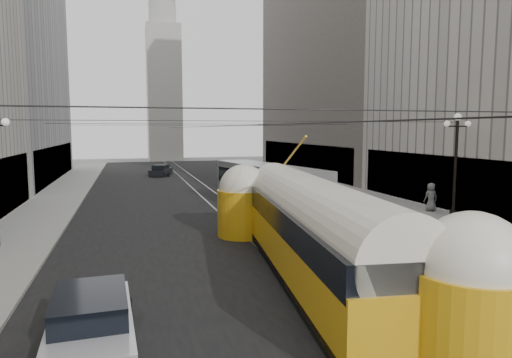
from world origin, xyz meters
TOP-DOWN VIEW (x-y plane):
  - road at (0.00, 32.50)m, footprint 20.00×85.00m
  - sidewalk_left at (-12.00, 36.00)m, footprint 4.00×72.00m
  - sidewalk_right at (12.00, 36.00)m, footprint 4.00×72.00m
  - rail_left at (-0.75, 32.50)m, footprint 0.12×85.00m
  - rail_right at (0.75, 32.50)m, footprint 0.12×85.00m
  - building_right_far at (20.00, 48.00)m, footprint 12.60×32.60m
  - distant_tower at (0.00, 80.00)m, footprint 6.00×6.00m
  - lamppost_right_mid at (12.60, 18.00)m, footprint 1.86×0.44m
  - catenary at (0.12, 31.49)m, footprint 25.00×72.00m
  - streetcar at (0.06, 10.27)m, footprint 4.40×17.32m
  - city_bus at (2.81, 24.72)m, footprint 4.95×12.58m
  - sedan_silver at (-7.50, 6.38)m, footprint 2.20×4.90m
  - sedan_white_far at (4.86, 45.49)m, footprint 2.95×4.68m
  - sedan_dark_far at (-2.82, 50.31)m, footprint 3.10×4.52m
  - pedestrian_sidewalk_right at (12.80, 20.46)m, footprint 0.96×0.62m

SIDE VIEW (x-z plane):
  - road at x=0.00m, z-range -0.01..0.01m
  - rail_left at x=-0.75m, z-range -0.02..0.02m
  - rail_right at x=0.75m, z-range -0.02..0.02m
  - sidewalk_left at x=-12.00m, z-range 0.00..0.15m
  - sidewalk_right at x=12.00m, z-range 0.00..0.15m
  - sedan_dark_far at x=-2.82m, z-range -0.06..1.26m
  - sedan_white_far at x=4.86m, z-range -0.06..1.31m
  - sedan_silver at x=-7.50m, z-range -0.07..1.45m
  - pedestrian_sidewalk_right at x=12.80m, z-range 0.15..2.04m
  - city_bus at x=2.81m, z-range 0.15..3.25m
  - streetcar at x=0.06m, z-range -0.04..3.78m
  - lamppost_right_mid at x=12.60m, z-range 0.56..6.93m
  - catenary at x=0.12m, z-range 5.77..6.00m
  - distant_tower at x=0.00m, z-range -0.71..30.65m
  - building_right_far at x=20.00m, z-range 0.01..32.61m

